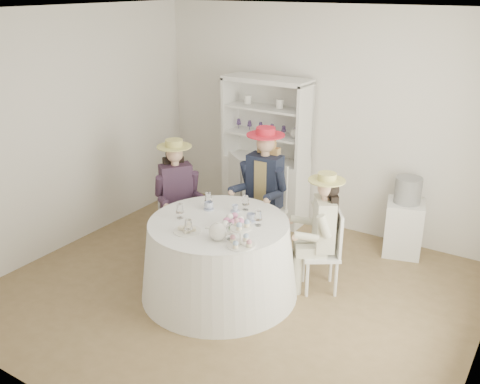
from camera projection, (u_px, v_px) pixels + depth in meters
The scene contains 22 objects.
ground at pixel (235, 291), 5.42m from camera, with size 4.50×4.50×0.00m, color brown.
ceiling at pixel (234, 11), 4.43m from camera, with size 4.50×4.50×0.00m, color white.
wall_back at pixel (324, 121), 6.49m from camera, with size 4.50×4.50×0.00m, color white.
wall_front at pixel (61, 251), 3.36m from camera, with size 4.50×4.50×0.00m, color white.
wall_left at pixel (68, 131), 6.05m from camera, with size 4.50×4.50×0.00m, color white.
tea_table at pixel (219, 258), 5.27m from camera, with size 1.56×1.56×0.78m.
hutch at pixel (266, 170), 6.89m from camera, with size 1.17×0.62×1.85m.
side_table at pixel (403, 228), 6.07m from camera, with size 0.40×0.40×0.63m, color silver.
hatbox at pixel (408, 190), 5.91m from camera, with size 0.29×0.29×0.29m, color black.
guest_left at pixel (177, 191), 5.94m from camera, with size 0.58×0.55×1.34m.
guest_mid at pixel (264, 184), 5.93m from camera, with size 0.53×0.56×1.47m.
guest_right at pixel (322, 226), 5.21m from camera, with size 0.54×0.50×1.25m.
spare_chair at pixel (244, 191), 6.52m from camera, with size 0.58×0.58×1.01m.
teacup_a at pixel (209, 206), 5.38m from camera, with size 0.09×0.09×0.07m, color white.
teacup_b at pixel (235, 209), 5.34m from camera, with size 0.07×0.07×0.06m, color white.
teacup_c at pixel (251, 218), 5.12m from camera, with size 0.09×0.09×0.07m, color white.
flower_bowl at pixel (237, 226), 4.97m from camera, with size 0.23×0.23×0.06m, color white.
flower_arrangement at pixel (232, 220), 4.93m from camera, with size 0.19×0.19×0.07m.
table_teapot at pixel (218, 232), 4.75m from camera, with size 0.23×0.17×0.18m.
sandwich_plate at pixel (187, 230), 4.91m from camera, with size 0.26×0.26×0.06m.
cupcake_stand at pixel (241, 237), 4.63m from camera, with size 0.25×0.25×0.24m.
stemware_set at pixel (218, 215), 5.09m from camera, with size 0.81×0.84×0.15m.
Camera 1 is at (2.55, -3.91, 2.93)m, focal length 40.00 mm.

